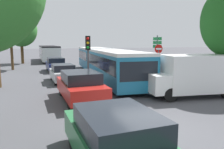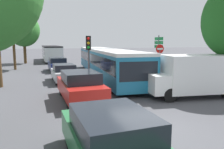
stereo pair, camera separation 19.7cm
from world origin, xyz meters
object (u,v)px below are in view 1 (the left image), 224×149
queued_car_red (81,86)px  no_entry_sign (158,56)px  city_bus_rear (49,52)px  articulated_bus (104,61)px  tree_left_distant (21,30)px  queued_car_navy (56,64)px  queued_car_silver (63,73)px  white_van (195,74)px  tree_left_far (10,25)px  traffic_light (88,50)px  queued_car_green (117,140)px  direction_sign_post (157,47)px

queued_car_red → no_entry_sign: 8.44m
city_bus_rear → articulated_bus: bearing=-169.6°
city_bus_rear → tree_left_distant: tree_left_distant is taller
queued_car_red → queued_car_navy: (-0.22, 12.26, -0.06)m
city_bus_rear → queued_car_silver: 19.68m
city_bus_rear → white_van: (6.38, -26.66, -0.16)m
tree_left_far → tree_left_distant: (0.64, 7.25, -0.14)m
tree_left_far → no_entry_sign: bearing=-42.0°
traffic_light → tree_left_far: size_ratio=0.50×
queued_car_green → traffic_light: size_ratio=1.24×
queued_car_silver → traffic_light: bearing=-158.3°
queued_car_navy → tree_left_distant: 11.28m
queued_car_green → direction_sign_post: 15.53m
queued_car_silver → white_van: 9.51m
traffic_light → direction_sign_post: (7.13, 3.50, 0.07)m
queued_car_green → traffic_light: traffic_light is taller
city_bus_rear → queued_car_green: (-0.22, -31.93, -0.67)m
direction_sign_post → queued_car_red: bearing=38.0°
city_bus_rear → queued_car_green: bearing=178.4°
city_bus_rear → direction_sign_post: size_ratio=3.13×
articulated_bus → direction_sign_post: size_ratio=4.55×
no_entry_sign → traffic_light: bearing=-76.1°
white_van → tree_left_far: tree_left_far is taller
tree_left_distant → no_entry_sign: bearing=-58.1°
queued_car_green → no_entry_sign: (7.57, 10.80, 1.14)m
city_bus_rear → queued_car_green: 31.93m
queued_car_red → tree_left_distant: bearing=8.1°
articulated_bus → traffic_light: (-2.45, -4.49, 1.11)m
queued_car_red → tree_left_distant: 22.83m
queued_car_red → traffic_light: (1.07, 2.81, 1.73)m
white_van → direction_sign_post: 7.90m
no_entry_sign → tree_left_far: bearing=-132.0°
tree_left_distant → queued_car_silver: bearing=-77.3°
articulated_bus → city_bus_rear: city_bus_rear is taller
queued_car_silver → traffic_light: size_ratio=1.16×
articulated_bus → no_entry_sign: size_ratio=5.81×
articulated_bus → tree_left_distant: bearing=-149.5°
queued_car_red → direction_sign_post: direction_sign_post is taller
articulated_bus → queued_car_silver: bearing=-64.1°
tree_left_distant → traffic_light: bearing=-75.5°
traffic_light → white_van: bearing=67.5°
white_van → traffic_light: traffic_light is taller
articulated_bus → traffic_light: size_ratio=4.82×
queued_car_silver → direction_sign_post: 8.65m
queued_car_silver → no_entry_sign: size_ratio=1.39×
city_bus_rear → white_van: size_ratio=2.16×
white_van → queued_car_green: bearing=46.6°
queued_car_red → queued_car_silver: 5.78m
city_bus_rear → white_van: city_bus_rear is taller
city_bus_rear → traffic_light: bearing=-178.0°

